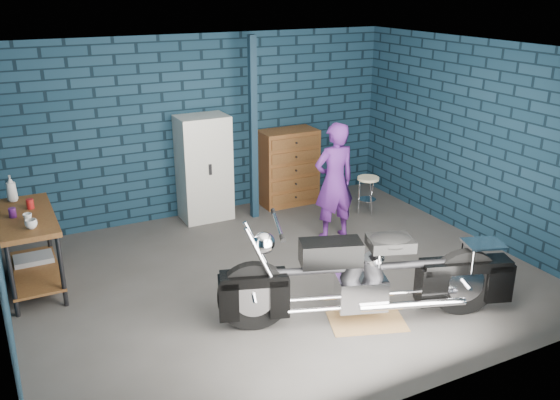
# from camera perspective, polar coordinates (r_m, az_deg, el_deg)

# --- Properties ---
(ground) EXTENTS (6.00, 6.00, 0.00)m
(ground) POSITION_cam_1_polar(r_m,az_deg,el_deg) (7.29, -0.00, -7.38)
(ground) COLOR #444240
(ground) RESTS_ON ground
(room_walls) EXTENTS (6.02, 5.01, 2.71)m
(room_walls) POSITION_cam_1_polar(r_m,az_deg,el_deg) (7.11, -2.04, 8.24)
(room_walls) COLOR #112839
(room_walls) RESTS_ON ground
(support_post) EXTENTS (0.10, 0.10, 2.70)m
(support_post) POSITION_cam_1_polar(r_m,az_deg,el_deg) (8.70, -2.59, 6.73)
(support_post) COLOR #102434
(support_post) RESTS_ON ground
(workbench) EXTENTS (0.60, 1.40, 0.91)m
(workbench) POSITION_cam_1_polar(r_m,az_deg,el_deg) (7.45, -22.82, -4.58)
(workbench) COLOR brown
(workbench) RESTS_ON ground
(drip_mat) EXTENTS (0.94, 0.82, 0.01)m
(drip_mat) POSITION_cam_1_polar(r_m,az_deg,el_deg) (6.51, 8.25, -11.26)
(drip_mat) COLOR brown
(drip_mat) RESTS_ON ground
(motorcycle) EXTENTS (2.75, 1.56, 1.17)m
(motorcycle) POSITION_cam_1_polar(r_m,az_deg,el_deg) (6.23, 8.52, -6.69)
(motorcycle) COLOR black
(motorcycle) RESTS_ON ground
(person) EXTENTS (0.61, 0.41, 1.65)m
(person) POSITION_cam_1_polar(r_m,az_deg,el_deg) (8.11, 5.25, 1.78)
(person) COLOR #511E74
(person) RESTS_ON ground
(storage_bin) EXTENTS (0.44, 0.32, 0.28)m
(storage_bin) POSITION_cam_1_polar(r_m,az_deg,el_deg) (7.81, -22.53, -5.96)
(storage_bin) COLOR gray
(storage_bin) RESTS_ON ground
(locker) EXTENTS (0.73, 0.52, 1.57)m
(locker) POSITION_cam_1_polar(r_m,az_deg,el_deg) (8.86, -7.31, 3.05)
(locker) COLOR silver
(locker) RESTS_ON ground
(tool_chest) EXTENTS (0.90, 0.50, 1.21)m
(tool_chest) POSITION_cam_1_polar(r_m,az_deg,el_deg) (9.45, 0.82, 3.16)
(tool_chest) COLOR brown
(tool_chest) RESTS_ON ground
(shop_stool) EXTENTS (0.43, 0.43, 0.60)m
(shop_stool) POSITION_cam_1_polar(r_m,az_deg,el_deg) (9.18, 8.41, 0.41)
(shop_stool) COLOR beige
(shop_stool) RESTS_ON ground
(cup_a) EXTENTS (0.14, 0.14, 0.10)m
(cup_a) POSITION_cam_1_polar(r_m,az_deg,el_deg) (6.84, -22.84, -2.14)
(cup_a) COLOR beige
(cup_a) RESTS_ON workbench
(cup_b) EXTENTS (0.10, 0.10, 0.09)m
(cup_b) POSITION_cam_1_polar(r_m,az_deg,el_deg) (7.06, -23.12, -1.56)
(cup_b) COLOR beige
(cup_b) RESTS_ON workbench
(mug_purple) EXTENTS (0.10, 0.10, 0.11)m
(mug_purple) POSITION_cam_1_polar(r_m,az_deg,el_deg) (7.25, -24.36, -1.12)
(mug_purple) COLOR #4F1862
(mug_purple) RESTS_ON workbench
(mug_red) EXTENTS (0.11, 0.11, 0.12)m
(mug_red) POSITION_cam_1_polar(r_m,az_deg,el_deg) (7.44, -22.92, -0.34)
(mug_red) COLOR maroon
(mug_red) RESTS_ON workbench
(bottle) EXTENTS (0.13, 0.13, 0.32)m
(bottle) POSITION_cam_1_polar(r_m,az_deg,el_deg) (7.75, -24.45, 1.03)
(bottle) COLOR gray
(bottle) RESTS_ON workbench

